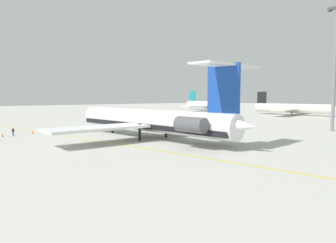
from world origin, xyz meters
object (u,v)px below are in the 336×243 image
safety_cone_nose (33,132)px  safety_cone_wingtip (2,135)px  light_mast (335,63)px  airliner_mid_left (294,108)px  ground_crew_near_nose (13,131)px  main_jetliner (153,120)px  airliner_far_left (212,105)px

safety_cone_nose → safety_cone_wingtip: 5.88m
light_mast → safety_cone_nose: bearing=-118.6°
airliner_mid_left → light_mast: (36.12, -37.84, 11.54)m
airliner_mid_left → ground_crew_near_nose: size_ratio=17.37×
main_jetliner → light_mast: light_mast is taller
main_jetliner → safety_cone_wingtip: size_ratio=73.88×
safety_cone_nose → light_mast: 63.23m
safety_cone_nose → light_mast: (29.52, 54.16, 13.87)m
airliner_far_left → ground_crew_near_nose: (48.94, -89.59, -1.71)m
main_jetliner → safety_cone_nose: size_ratio=73.88×
ground_crew_near_nose → safety_cone_nose: bearing=-64.8°
main_jetliner → light_mast: bearing=-117.0°
main_jetliner → airliner_mid_left: (-26.18, 75.73, -0.65)m
airliner_mid_left → safety_cone_wingtip: bearing=-102.4°
airliner_mid_left → ground_crew_near_nose: airliner_mid_left is taller
ground_crew_near_nose → light_mast: light_mast is taller
airliner_far_left → safety_cone_nose: bearing=-67.1°
safety_cone_nose → safety_cone_wingtip: (2.07, -5.50, 0.00)m
airliner_far_left → safety_cone_wingtip: size_ratio=57.39×
airliner_mid_left → safety_cone_wingtip: 97.92m
main_jetliner → light_mast: size_ratio=1.57×
airliner_mid_left → main_jetliner: bearing=-88.4°
airliner_far_left → airliner_mid_left: airliner_far_left is taller
ground_crew_near_nose → light_mast: (27.01, 57.88, 13.08)m
airliner_far_left → main_jetliner: bearing=-52.0°
airliner_far_left → ground_crew_near_nose: 102.10m
airliner_far_left → airliner_mid_left: (39.83, 6.13, -0.17)m
airliner_mid_left → safety_cone_nose: 92.27m
airliner_far_left → safety_cone_nose: airliner_far_left is taller
airliner_far_left → light_mast: (75.95, -31.71, 11.37)m
ground_crew_near_nose → safety_cone_nose: size_ratio=3.05×
airliner_far_left → safety_cone_wingtip: 103.48m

